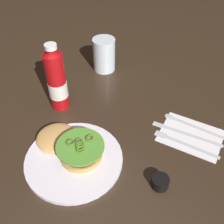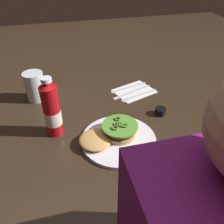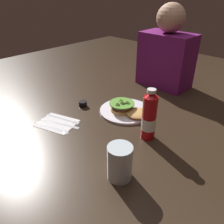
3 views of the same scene
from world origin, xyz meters
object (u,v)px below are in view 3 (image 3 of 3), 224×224
Objects in this scene: burger_sandwich at (128,109)px; butter_knife at (62,124)px; condiment_cup at (83,104)px; napkin at (57,123)px; water_glass at (120,162)px; spoon_utensil at (56,128)px; diner_person at (167,53)px; ketchup_bottle at (149,117)px; fork_utensil at (65,119)px; dinner_plate at (125,111)px.

butter_knife is (-0.17, -0.30, -0.03)m from burger_sandwich.
condiment_cup is 0.25× the size of napkin.
water_glass is 0.72× the size of napkin.
napkin is 0.93× the size of spoon_utensil.
burger_sandwich is at bearing 66.17° from spoon_utensil.
diner_person is (-0.35, 0.83, 0.15)m from water_glass.
water_glass is at bearing -75.18° from ketchup_bottle.
butter_knife is at bearing 113.03° from spoon_utensil.
spoon_utensil is at bearing -66.97° from butter_knife.
condiment_cup reaches higher than butter_knife.
water_glass is 0.47m from napkin.
napkin is 0.94× the size of fork_utensil.
napkin is 0.05m from fork_utensil.
dinner_plate reaches higher than napkin.
spoon_utensil is (-0.13, -0.35, -0.00)m from dinner_plate.
spoon_utensil is (-0.35, -0.25, -0.10)m from ketchup_bottle.
butter_knife is at bearing -69.81° from condiment_cup.
fork_utensil is at bearing -120.79° from dinner_plate.
spoon_utensil and butter_knife have the same top height.
condiment_cup is (-0.24, -0.10, -0.02)m from burger_sandwich.
fork_utensil is at bearing -98.21° from diner_person.
burger_sandwich is at bearing 126.74° from water_glass.
napkin is at bearing -122.15° from burger_sandwich.
butter_knife is at bearing 21.10° from napkin.
condiment_cup is (-0.44, -0.01, -0.09)m from ketchup_bottle.
ketchup_bottle is 0.43m from fork_utensil.
burger_sandwich is at bearing 57.85° from napkin.
butter_knife is (-0.37, -0.21, -0.10)m from ketchup_bottle.
spoon_utensil is (-0.42, 0.02, -0.06)m from water_glass.
spoon_utensil is at bearing 177.90° from water_glass.
water_glass is 0.67× the size of spoon_utensil.
dinner_plate is 0.32m from fork_utensil.
diner_person reaches higher than butter_knife.
condiment_cup is at bearing 107.70° from fork_utensil.
ketchup_bottle is at bearing -25.47° from burger_sandwich.
napkin is at bearing 143.33° from spoon_utensil.
spoon_utensil is at bearing -144.51° from ketchup_bottle.
burger_sandwich is 1.12× the size of spoon_utensil.
burger_sandwich is 0.37m from napkin.
napkin is at bearing 174.09° from water_glass.
spoon_utensil and fork_utensil have the same top height.
fork_utensil is at bearing 116.41° from spoon_utensil.
condiment_cup is 0.21m from napkin.
water_glass is at bearing -26.50° from condiment_cup.
spoon_utensil is 0.05m from butter_knife.
water_glass reaches higher than napkin.
burger_sandwich is 1.13× the size of fork_utensil.
ketchup_bottle is at bearing 28.86° from napkin.
ketchup_bottle is at bearing -25.61° from dinner_plate.
diner_person is at bearing 74.75° from condiment_cup.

